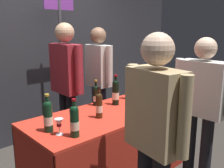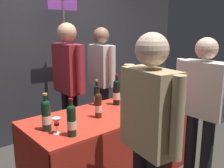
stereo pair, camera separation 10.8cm
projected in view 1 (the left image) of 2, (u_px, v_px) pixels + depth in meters
The scene contains 15 objects.
back_partition at pixel (37, 40), 3.67m from camera, with size 5.85×0.12×2.95m, color #2D2D33.
tasting_table at pixel (112, 132), 2.73m from camera, with size 1.86×0.77×0.78m.
featured_wine_bottle at pixel (48, 116), 2.13m from camera, with size 0.08×0.08×0.33m.
display_bottle_0 at pixel (116, 92), 2.88m from camera, with size 0.08×0.08×0.35m.
display_bottle_1 at pixel (99, 105), 2.46m from camera, with size 0.07×0.07×0.32m.
display_bottle_2 at pixel (96, 95), 2.86m from camera, with size 0.07×0.07×0.30m.
display_bottle_3 at pixel (128, 88), 3.12m from camera, with size 0.08×0.08×0.33m.
display_bottle_4 at pixel (74, 121), 2.03m from camera, with size 0.08×0.08×0.32m.
wine_glass_near_vendor at pixel (59, 123), 2.08m from camera, with size 0.07×0.07×0.14m.
flower_vase at pixel (148, 100), 2.72m from camera, with size 0.11×0.11×0.39m.
vendor_presenter at pixel (66, 78), 3.13m from camera, with size 0.24×0.61×1.71m.
vendor_assistant at pixel (99, 75), 3.61m from camera, with size 0.23×0.56×1.66m.
taster_foreground_right at pixel (202, 99), 2.55m from camera, with size 0.21×0.65×1.57m.
taster_foreground_left at pixel (155, 127), 1.75m from camera, with size 0.27×0.58×1.63m.
booth_signpost at pixel (61, 56), 3.55m from camera, with size 0.46×0.04×2.09m.
Camera 1 is at (-1.74, -1.87, 1.65)m, focal length 40.19 mm.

